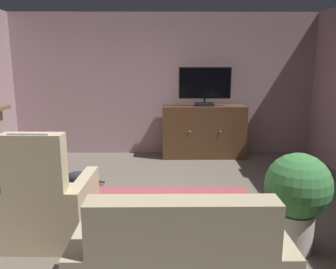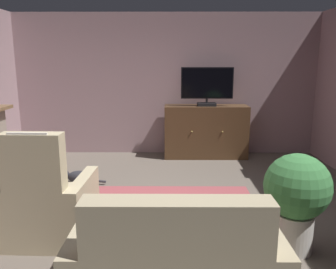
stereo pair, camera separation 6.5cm
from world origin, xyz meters
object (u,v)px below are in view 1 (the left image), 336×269
folded_newspaper (193,203)px  armchair_beside_cabinet (49,206)px  television (205,85)px  tv_cabinet (204,133)px  potted_plant_small_fern_corner (297,193)px  coffee_table (177,208)px  tv_remote (169,202)px  cat (76,177)px

folded_newspaper → armchair_beside_cabinet: armchair_beside_cabinet is taller
television → folded_newspaper: bearing=-98.5°
tv_cabinet → armchair_beside_cabinet: 3.69m
tv_cabinet → potted_plant_small_fern_corner: (0.53, -3.37, 0.11)m
folded_newspaper → armchair_beside_cabinet: size_ratio=0.25×
tv_cabinet → coffee_table: tv_cabinet is taller
coffee_table → tv_remote: size_ratio=5.33×
tv_cabinet → coffee_table: size_ratio=1.74×
tv_remote → television: bearing=-146.3°
folded_newspaper → tv_cabinet: bearing=75.2°
tv_cabinet → coffee_table: (-0.63, -3.18, -0.13)m
cat → tv_remote: bearing=-50.4°
tv_remote → folded_newspaper: tv_remote is taller
tv_cabinet → cat: tv_cabinet is taller
television → cat: bearing=-145.7°
potted_plant_small_fern_corner → cat: (-2.62, 1.89, -0.49)m
television → folded_newspaper: television is taller
tv_remote → tv_cabinet: bearing=-146.1°
tv_cabinet → folded_newspaper: bearing=-98.3°
armchair_beside_cabinet → potted_plant_small_fern_corner: armchair_beside_cabinet is taller
armchair_beside_cabinet → potted_plant_small_fern_corner: bearing=-5.6°
television → folded_newspaper: (-0.46, -3.12, -0.97)m
television → tv_remote: bearing=-102.7°
folded_newspaper → armchair_beside_cabinet: 1.49m
potted_plant_small_fern_corner → cat: size_ratio=1.36×
tv_cabinet → armchair_beside_cabinet: bearing=-122.0°
potted_plant_small_fern_corner → tv_remote: bearing=170.3°
folded_newspaper → armchair_beside_cabinet: (-1.49, 0.04, -0.05)m
tv_cabinet → folded_newspaper: size_ratio=5.25×
tv_remote → potted_plant_small_fern_corner: (1.23, -0.21, 0.17)m
tv_remote → armchair_beside_cabinet: 1.25m
folded_newspaper → cat: 2.37m
tv_cabinet → potted_plant_small_fern_corner: 3.41m
television → coffee_table: 3.35m
tv_remote → coffee_table: bearing=125.2°
tv_cabinet → television: television is taller
coffee_table → potted_plant_small_fern_corner: bearing=-9.6°
tv_cabinet → television: size_ratio=1.63×
tv_cabinet → tv_remote: (-0.70, -3.16, -0.06)m
cat → coffee_table: bearing=-49.1°
tv_cabinet → potted_plant_small_fern_corner: size_ratio=1.60×
television → potted_plant_small_fern_corner: bearing=-81.0°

